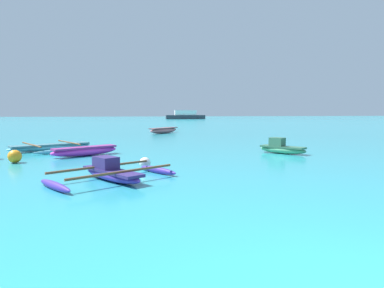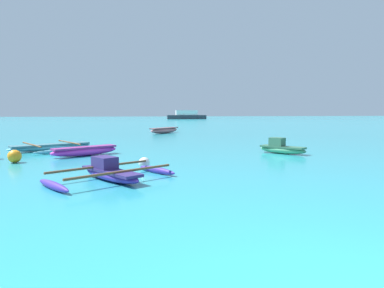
# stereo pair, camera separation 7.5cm
# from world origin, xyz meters

# --- Properties ---
(moored_boat_0) EXTENTS (3.78, 3.34, 0.64)m
(moored_boat_0) POSITION_xyz_m (-2.97, 7.70, 0.21)
(moored_boat_0) COLOR #422A97
(moored_boat_0) RESTS_ON ground_plane
(moored_boat_1) EXTENTS (2.92, 3.10, 0.48)m
(moored_boat_1) POSITION_xyz_m (0.19, 27.77, 0.26)
(moored_boat_1) COLOR #CC7176
(moored_boat_1) RESTS_ON ground_plane
(moored_boat_2) EXTENTS (3.79, 4.00, 0.37)m
(moored_boat_2) POSITION_xyz_m (-6.36, 15.63, 0.17)
(moored_boat_2) COLOR #5AAEC4
(moored_boat_2) RESTS_ON ground_plane
(moored_boat_3) EXTENTS (1.85, 2.07, 0.71)m
(moored_boat_3) POSITION_xyz_m (4.27, 12.60, 0.25)
(moored_boat_3) COLOR #469B6B
(moored_boat_3) RESTS_ON ground_plane
(moored_boat_4) EXTENTS (2.83, 2.09, 0.39)m
(moored_boat_4) POSITION_xyz_m (-4.43, 13.27, 0.22)
(moored_boat_4) COLOR #DC37C3
(moored_boat_4) RESTS_ON ground_plane
(mooring_buoy_0) EXTENTS (0.49, 0.49, 0.49)m
(mooring_buoy_0) POSITION_xyz_m (-6.72, 11.57, 0.24)
(mooring_buoy_0) COLOR orange
(mooring_buoy_0) RESTS_ON ground_plane
(mooring_buoy_2) EXTENTS (0.38, 0.38, 0.38)m
(mooring_buoy_2) POSITION_xyz_m (-1.98, 9.51, 0.19)
(mooring_buoy_2) COLOR white
(mooring_buoy_2) RESTS_ON ground_plane
(distant_ferry) EXTENTS (9.43, 2.08, 2.08)m
(distant_ferry) POSITION_xyz_m (9.92, 80.25, 0.84)
(distant_ferry) COLOR #2D333D
(distant_ferry) RESTS_ON ground_plane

